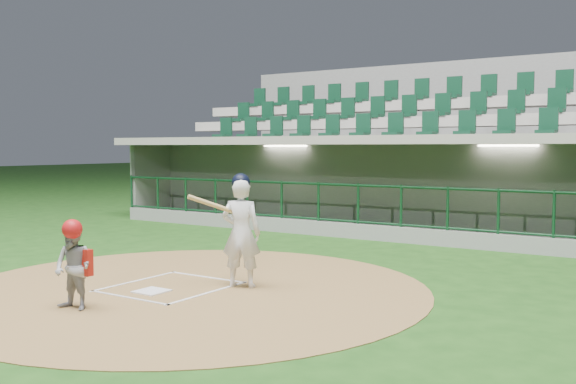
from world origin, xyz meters
name	(u,v)px	position (x,y,z in m)	size (l,w,h in m)	color
ground	(184,284)	(0.00, 0.00, 0.00)	(120.00, 120.00, 0.00)	#194212
dirt_circle	(190,288)	(0.30, -0.20, 0.01)	(7.20, 7.20, 0.01)	brown
home_plate	(152,291)	(0.00, -0.70, 0.02)	(0.43, 0.43, 0.02)	white
batter_box_chalk	(171,287)	(0.00, -0.30, 0.02)	(1.55, 1.80, 0.01)	white
dugout_structure	(395,193)	(0.10, 7.83, 0.96)	(16.40, 3.70, 3.00)	slate
seating_deck	(434,171)	(0.00, 10.91, 1.42)	(17.00, 6.72, 5.15)	slate
batter	(241,230)	(0.90, 0.29, 0.88)	(0.89, 0.94, 1.73)	white
catcher	(73,265)	(-0.10, -1.99, 0.60)	(0.57, 0.46, 1.19)	#95959B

